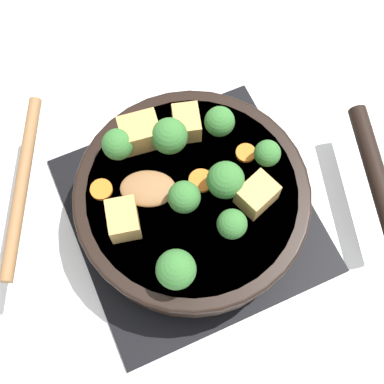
# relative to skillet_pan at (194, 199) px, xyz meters

# --- Properties ---
(ground_plane) EXTENTS (2.40, 2.40, 0.00)m
(ground_plane) POSITION_rel_skillet_pan_xyz_m (-0.00, -0.00, -0.06)
(ground_plane) COLOR white
(front_burner_grate) EXTENTS (0.31, 0.31, 0.03)m
(front_burner_grate) POSITION_rel_skillet_pan_xyz_m (-0.00, -0.00, -0.05)
(front_burner_grate) COLOR black
(front_burner_grate) RESTS_ON ground_plane
(skillet_pan) EXTENTS (0.30, 0.41, 0.06)m
(skillet_pan) POSITION_rel_skillet_pan_xyz_m (0.00, 0.00, 0.00)
(skillet_pan) COLOR black
(skillet_pan) RESTS_ON front_burner_grate
(wooden_spoon) EXTENTS (0.22, 0.24, 0.02)m
(wooden_spoon) POSITION_rel_skillet_pan_xyz_m (-0.06, -0.13, 0.03)
(wooden_spoon) COLOR olive
(wooden_spoon) RESTS_ON skillet_pan
(tofu_cube_center_large) EXTENTS (0.05, 0.05, 0.03)m
(tofu_cube_center_large) POSITION_rel_skillet_pan_xyz_m (0.04, 0.06, 0.04)
(tofu_cube_center_large) COLOR tan
(tofu_cube_center_large) RESTS_ON skillet_pan
(tofu_cube_near_handle) EXTENTS (0.05, 0.04, 0.03)m
(tofu_cube_near_handle) POSITION_rel_skillet_pan_xyz_m (0.00, -0.09, 0.04)
(tofu_cube_near_handle) COLOR tan
(tofu_cube_near_handle) RESTS_ON skillet_pan
(tofu_cube_east_chunk) EXTENTS (0.04, 0.05, 0.04)m
(tofu_cube_east_chunk) POSITION_rel_skillet_pan_xyz_m (-0.09, -0.03, 0.04)
(tofu_cube_east_chunk) COLOR tan
(tofu_cube_east_chunk) RESTS_ON skillet_pan
(tofu_cube_west_chunk) EXTENTS (0.05, 0.04, 0.03)m
(tofu_cube_west_chunk) POSITION_rel_skillet_pan_xyz_m (-0.08, 0.03, 0.04)
(tofu_cube_west_chunk) COLOR tan
(tofu_cube_west_chunk) RESTS_ON skillet_pan
(broccoli_floret_near_spoon) EXTENTS (0.04, 0.04, 0.05)m
(broccoli_floret_near_spoon) POSITION_rel_skillet_pan_xyz_m (-0.06, 0.06, 0.05)
(broccoli_floret_near_spoon) COLOR #709956
(broccoli_floret_near_spoon) RESTS_ON skillet_pan
(broccoli_floret_center_top) EXTENTS (0.04, 0.04, 0.04)m
(broccoli_floret_center_top) POSITION_rel_skillet_pan_xyz_m (0.06, 0.02, 0.05)
(broccoli_floret_center_top) COLOR #709956
(broccoli_floret_center_top) RESTS_ON skillet_pan
(broccoli_floret_east_rim) EXTENTS (0.04, 0.04, 0.05)m
(broccoli_floret_east_rim) POSITION_rel_skillet_pan_xyz_m (0.01, -0.02, 0.05)
(broccoli_floret_east_rim) COLOR #709956
(broccoli_floret_east_rim) RESTS_ON skillet_pan
(broccoli_floret_west_rim) EXTENTS (0.03, 0.03, 0.04)m
(broccoli_floret_west_rim) POSITION_rel_skillet_pan_xyz_m (0.00, 0.10, 0.05)
(broccoli_floret_west_rim) COLOR #709956
(broccoli_floret_west_rim) RESTS_ON skillet_pan
(broccoli_floret_north_edge) EXTENTS (0.05, 0.05, 0.05)m
(broccoli_floret_north_edge) POSITION_rel_skillet_pan_xyz_m (0.01, 0.03, 0.05)
(broccoli_floret_north_edge) COLOR #709956
(broccoli_floret_north_edge) RESTS_ON skillet_pan
(broccoli_floret_south_cluster) EXTENTS (0.05, 0.05, 0.05)m
(broccoli_floret_south_cluster) POSITION_rel_skillet_pan_xyz_m (0.09, -0.06, 0.05)
(broccoli_floret_south_cluster) COLOR #709956
(broccoli_floret_south_cluster) RESTS_ON skillet_pan
(broccoli_floret_mid_floret) EXTENTS (0.04, 0.04, 0.05)m
(broccoli_floret_mid_floret) POSITION_rel_skillet_pan_xyz_m (-0.08, -0.06, 0.05)
(broccoli_floret_mid_floret) COLOR #709956
(broccoli_floret_mid_floret) RESTS_ON skillet_pan
(broccoli_floret_small_inner) EXTENTS (0.05, 0.05, 0.05)m
(broccoli_floret_small_inner) POSITION_rel_skillet_pan_xyz_m (-0.07, -0.00, 0.05)
(broccoli_floret_small_inner) COLOR #709956
(broccoli_floret_small_inner) RESTS_ON skillet_pan
(carrot_slice_orange_thin) EXTENTS (0.03, 0.03, 0.01)m
(carrot_slice_orange_thin) POSITION_rel_skillet_pan_xyz_m (-0.02, 0.08, 0.03)
(carrot_slice_orange_thin) COLOR orange
(carrot_slice_orange_thin) RESTS_ON skillet_pan
(carrot_slice_near_center) EXTENTS (0.03, 0.03, 0.01)m
(carrot_slice_near_center) POSITION_rel_skillet_pan_xyz_m (-0.01, 0.01, 0.03)
(carrot_slice_near_center) COLOR orange
(carrot_slice_near_center) RESTS_ON skillet_pan
(carrot_slice_edge_slice) EXTENTS (0.03, 0.03, 0.01)m
(carrot_slice_edge_slice) POSITION_rel_skillet_pan_xyz_m (-0.05, -0.10, 0.03)
(carrot_slice_edge_slice) COLOR orange
(carrot_slice_edge_slice) RESTS_ON skillet_pan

